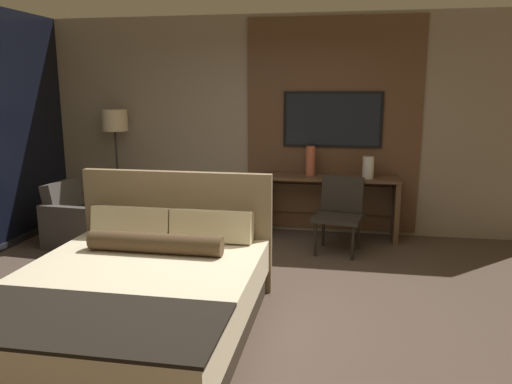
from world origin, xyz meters
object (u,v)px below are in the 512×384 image
object	(u,v)px
bed	(134,298)
vase_short	(368,167)
tv	(332,120)
vase_tall	(310,161)
desk_chair	(340,208)
desk	(330,196)
floor_lamp	(115,130)
armchair_by_window	(84,222)

from	to	relation	value
bed	vase_short	distance (m)	3.44
tv	vase_tall	bearing A→B (deg)	-144.17
desk_chair	vase_tall	distance (m)	0.82
desk	desk_chair	world-z (taller)	desk_chair
bed	vase_short	xyz separation A→B (m)	(1.84, 2.84, 0.62)
vase_short	desk_chair	bearing A→B (deg)	-124.67
bed	desk_chair	size ratio (longest dim) A/B	2.61
desk	bed	bearing A→B (deg)	-115.23
bed	vase_short	bearing A→B (deg)	57.15
desk_chair	floor_lamp	bearing A→B (deg)	-179.17
floor_lamp	armchair_by_window	bearing A→B (deg)	-99.07
vase_tall	vase_short	world-z (taller)	vase_tall
tv	desk_chair	distance (m)	1.23
desk	floor_lamp	world-z (taller)	floor_lamp
desk_chair	tv	bearing A→B (deg)	111.00
armchair_by_window	vase_short	xyz separation A→B (m)	(3.43, 0.71, 0.67)
bed	vase_tall	world-z (taller)	vase_tall
desk	tv	world-z (taller)	tv
tv	desk_chair	bearing A→B (deg)	-79.38
desk	tv	distance (m)	0.98
vase_tall	floor_lamp	bearing A→B (deg)	-179.14
vase_short	desk	bearing A→B (deg)	169.54
bed	tv	world-z (taller)	tv
armchair_by_window	desk_chair	bearing A→B (deg)	-81.38
tv	desk_chair	size ratio (longest dim) A/B	1.43
bed	floor_lamp	distance (m)	3.40
desk_chair	vase_short	xyz separation A→B (m)	(0.32, 0.46, 0.42)
desk_chair	armchair_by_window	world-z (taller)	desk_chair
armchair_by_window	floor_lamp	bearing A→B (deg)	-4.92
floor_lamp	vase_tall	distance (m)	2.62
armchair_by_window	vase_short	distance (m)	3.56
tv	vase_short	world-z (taller)	tv
desk_chair	armchair_by_window	xyz separation A→B (m)	(-3.11, -0.24, -0.25)
tv	floor_lamp	bearing A→B (deg)	-175.54
bed	armchair_by_window	world-z (taller)	bed
desk	vase_short	distance (m)	0.61
vase_tall	bed	bearing A→B (deg)	-111.06
tv	vase_short	xyz separation A→B (m)	(0.46, -0.26, -0.56)
floor_lamp	vase_tall	world-z (taller)	floor_lamp
desk_chair	vase_tall	bearing A→B (deg)	136.14
tv	armchair_by_window	distance (m)	3.36
desk	vase_short	size ratio (longest dim) A/B	6.32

